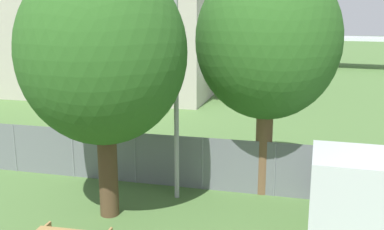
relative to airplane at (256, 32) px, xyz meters
The scene contains 6 objects.
hangar_building 21.39m from the airplane, 138.30° to the right, with size 29.72×20.56×12.38m.
perimeter_fence 37.49m from the airplane, 86.55° to the right, with size 56.07×0.07×1.93m.
airplane is the anchor object (origin of this frame).
tree_near_hangar 40.05m from the airplane, 90.16° to the right, with size 4.94×4.94×7.80m.
tree_far_right 37.34m from the airplane, 83.27° to the right, with size 4.77×4.77×7.95m.
light_mast 38.30m from the airplane, 87.64° to the right, with size 0.44×0.44×9.04m.
Camera 1 is at (3.37, -4.90, 6.26)m, focal length 42.00 mm.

